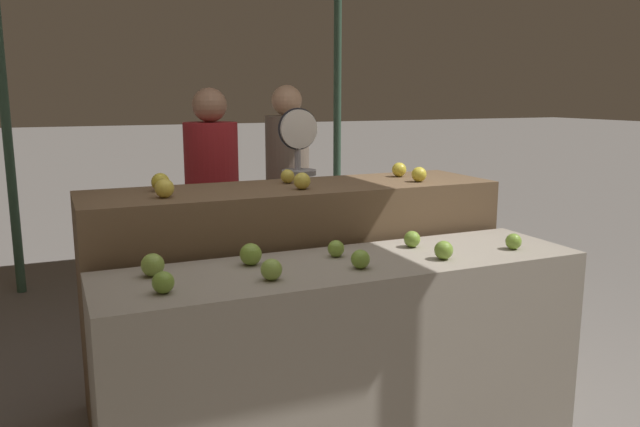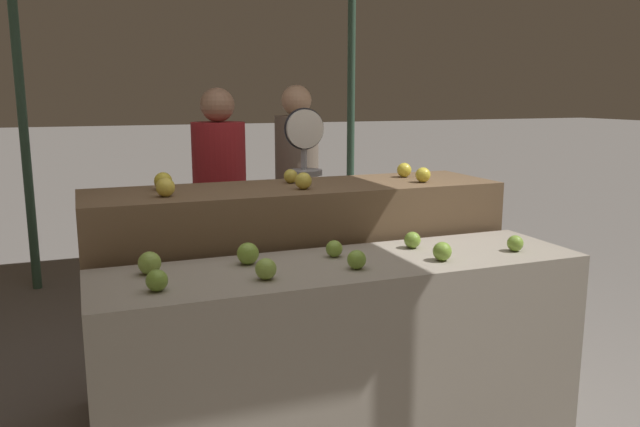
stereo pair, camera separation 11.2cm
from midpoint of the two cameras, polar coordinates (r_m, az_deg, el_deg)
The scene contains 20 objects.
display_counter_front at distance 2.70m, azimuth 1.35°, elevation -13.20°, with size 2.03×0.55×0.85m, color gray.
display_counter_back at distance 3.18m, azimuth -3.24°, elevation -7.19°, with size 2.03×0.55×1.08m, color brown.
apple_front_0 at distance 2.24m, azimuth -15.56°, elevation -6.09°, with size 0.08×0.08×0.08m, color #7AA338.
apple_front_1 at distance 2.32m, azimuth -5.86°, elevation -5.12°, with size 0.08×0.08×0.08m, color #8EB247.
apple_front_2 at distance 2.46m, azimuth 2.48°, elevation -4.19°, with size 0.08×0.08×0.08m, color #7AA338.
apple_front_3 at distance 2.63m, azimuth 10.04°, elevation -3.33°, with size 0.08×0.08×0.08m, color #7AA338.
apple_front_4 at distance 2.87m, azimuth 16.21°, elevation -2.48°, with size 0.07×0.07×0.07m, color #7AA338.
apple_front_5 at distance 2.45m, azimuth -16.33°, elevation -4.54°, with size 0.09×0.09×0.09m, color #8EB247.
apple_front_6 at distance 2.53m, azimuth -7.62°, elevation -3.72°, with size 0.09×0.09×0.09m, color #84AD3D.
apple_front_7 at distance 2.63m, azimuth 0.25°, elevation -3.22°, with size 0.07×0.07×0.07m, color #84AD3D.
apple_front_8 at distance 2.82m, azimuth 7.29°, elevation -2.34°, with size 0.07×0.07×0.07m, color #7AA338.
apple_back_0 at distance 2.79m, azimuth -15.16°, elevation 2.25°, with size 0.08×0.08×0.08m, color yellow.
apple_back_1 at distance 2.94m, azimuth -2.76°, elevation 2.99°, with size 0.08×0.08×0.08m, color gold.
apple_back_2 at distance 3.22m, azimuth 8.06°, elevation 3.56°, with size 0.08×0.08×0.08m, color gold.
apple_back_3 at distance 2.99m, azimuth -15.44°, elevation 2.78°, with size 0.08×0.08×0.08m, color gold.
apple_back_4 at distance 3.14m, azimuth -4.04°, elevation 3.41°, with size 0.07×0.07×0.07m, color gold.
apple_back_5 at distance 3.41m, azimuth 6.31°, elevation 4.01°, with size 0.08×0.08×0.08m, color gold.
produce_scale at distance 3.65m, azimuth -2.87°, elevation 3.10°, with size 0.24×0.20×1.45m.
person_vendor_at_scale at distance 3.88m, azimuth -10.62°, elevation 1.47°, with size 0.34×0.34×1.57m.
person_customer_left at distance 4.38m, azimuth -3.72°, elevation 2.99°, with size 0.41×0.41×1.59m.
Camera 1 is at (-1.10, -2.21, 1.53)m, focal length 35.00 mm.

